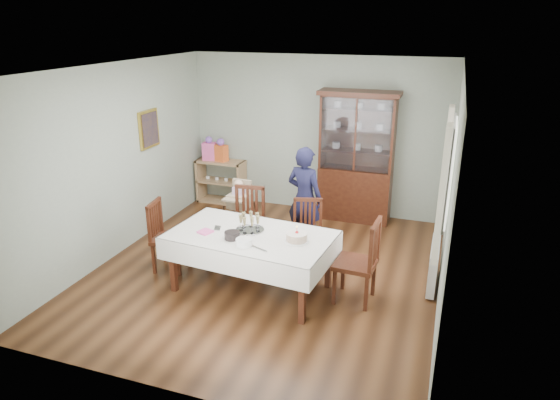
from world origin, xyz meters
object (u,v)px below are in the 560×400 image
at_px(woman, 305,198).
at_px(champagne_tray, 250,226).
at_px(gift_bag_pink, 209,150).
at_px(chair_end_right, 356,277).
at_px(high_chair, 240,215).
at_px(gift_bag_orange, 221,151).
at_px(dining_table, 251,262).
at_px(chair_far_right, 307,247).
at_px(chair_far_left, 247,237).
at_px(birthday_cake, 297,237).
at_px(china_cabinet, 356,155).
at_px(sideboard, 221,181).
at_px(chair_end_left, 170,249).

height_order(woman, champagne_tray, woman).
bearing_deg(gift_bag_pink, chair_end_right, -38.80).
bearing_deg(high_chair, gift_bag_orange, 128.62).
relative_size(dining_table, chair_far_right, 2.25).
bearing_deg(woman, chair_end_right, 144.33).
bearing_deg(high_chair, chair_far_left, -53.78).
height_order(dining_table, birthday_cake, birthday_cake).
xyz_separation_m(chair_far_left, birthday_cake, (1.01, -0.86, 0.51)).
distance_m(china_cabinet, gift_bag_orange, 2.48).
xyz_separation_m(sideboard, chair_end_right, (3.04, -2.63, -0.09)).
xyz_separation_m(sideboard, woman, (2.01, -1.38, 0.38)).
relative_size(chair_far_left, woman, 0.65).
xyz_separation_m(woman, champagne_tray, (-0.32, -1.33, 0.05)).
bearing_deg(birthday_cake, chair_end_right, 14.72).
height_order(chair_end_right, high_chair, chair_end_right).
height_order(woman, high_chair, woman).
xyz_separation_m(birthday_cake, gift_bag_pink, (-2.55, 2.80, 0.18)).
height_order(chair_far_left, birthday_cake, chair_far_left).
xyz_separation_m(china_cabinet, woman, (-0.49, -1.36, -0.35)).
bearing_deg(chair_end_left, gift_bag_orange, 1.76).
relative_size(dining_table, chair_end_right, 1.98).
relative_size(sideboard, chair_end_left, 0.93).
bearing_deg(china_cabinet, chair_end_left, -127.50).
distance_m(chair_far_left, champagne_tray, 0.98).
bearing_deg(chair_end_left, birthday_cake, -102.91).
xyz_separation_m(chair_end_left, gift_bag_orange, (-0.45, 2.64, 0.70)).
relative_size(high_chair, birthday_cake, 3.24).
bearing_deg(chair_far_right, high_chair, 139.68).
bearing_deg(chair_far_left, high_chair, 116.06).
xyz_separation_m(sideboard, gift_bag_orange, (0.03, -0.02, 0.59)).
distance_m(sideboard, gift_bag_orange, 0.59).
relative_size(high_chair, gift_bag_orange, 2.25).
bearing_deg(gift_bag_orange, high_chair, -55.40).
xyz_separation_m(chair_far_left, champagne_tray, (0.36, -0.75, 0.52)).
distance_m(dining_table, champagne_tray, 0.45).
xyz_separation_m(chair_end_right, gift_bag_pink, (-3.25, 2.61, 0.68)).
distance_m(chair_far_right, birthday_cake, 1.03).
height_order(dining_table, chair_far_right, chair_far_right).
height_order(gift_bag_pink, gift_bag_orange, gift_bag_pink).
relative_size(champagne_tray, gift_bag_orange, 0.86).
height_order(chair_far_left, woman, woman).
xyz_separation_m(chair_far_right, gift_bag_pink, (-2.43, 1.93, 0.72)).
bearing_deg(chair_far_left, woman, 34.43).
height_order(chair_far_right, birthday_cake, birthday_cake).
xyz_separation_m(chair_far_right, birthday_cake, (0.11, -0.87, 0.54)).
xyz_separation_m(dining_table, champagne_tray, (-0.05, 0.09, 0.44)).
bearing_deg(gift_bag_pink, chair_far_right, -38.45).
xyz_separation_m(sideboard, birthday_cake, (2.34, -2.82, 0.41)).
distance_m(chair_end_right, champagne_tray, 1.45).
xyz_separation_m(chair_far_left, woman, (0.68, 0.58, 0.47)).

